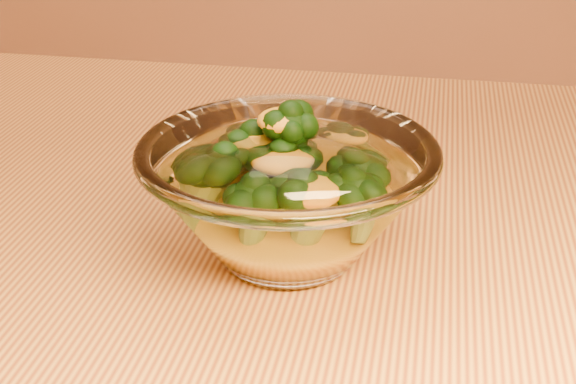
% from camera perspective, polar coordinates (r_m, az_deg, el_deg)
% --- Properties ---
extents(glass_bowl, '(0.19, 0.19, 0.09)m').
position_cam_1_polar(glass_bowl, '(0.52, -0.00, -0.42)').
color(glass_bowl, white).
rests_on(glass_bowl, table).
extents(cheese_sauce, '(0.10, 0.10, 0.03)m').
position_cam_1_polar(cheese_sauce, '(0.52, -0.00, -2.17)').
color(cheese_sauce, orange).
rests_on(cheese_sauce, glass_bowl).
extents(broccoli_heap, '(0.13, 0.12, 0.07)m').
position_cam_1_polar(broccoli_heap, '(0.52, -0.52, 1.26)').
color(broccoli_heap, black).
rests_on(broccoli_heap, cheese_sauce).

